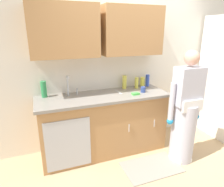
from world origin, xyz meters
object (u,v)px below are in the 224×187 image
at_px(bottle_water_tall, 142,82).
at_px(bottle_soap, 124,82).
at_px(person_at_sink, 185,117).
at_px(bottle_dish_liquid, 137,83).
at_px(bottle_cleaner_spray, 44,89).
at_px(sponge, 136,94).
at_px(sink, 73,99).
at_px(knife_on_counter, 118,92).
at_px(bottle_water_short, 147,80).
at_px(cup_by_sink, 143,89).

distance_m(bottle_water_tall, bottle_soap, 0.33).
relative_size(person_at_sink, bottle_dish_liquid, 8.88).
bearing_deg(bottle_cleaner_spray, sponge, -15.88).
distance_m(sink, bottle_water_tall, 1.24).
xyz_separation_m(person_at_sink, bottle_dish_liquid, (-0.38, 0.78, 0.34)).
distance_m(bottle_soap, knife_on_counter, 0.25).
bearing_deg(bottle_water_tall, sponge, -130.65).
bearing_deg(sponge, sink, 170.00).
xyz_separation_m(bottle_dish_liquid, bottle_water_short, (0.23, 0.05, 0.01)).
bearing_deg(bottle_water_tall, person_at_sink, -73.66).
bearing_deg(sink, sponge, -10.00).
xyz_separation_m(sink, bottle_cleaner_spray, (-0.37, 0.20, 0.13)).
height_order(bottle_soap, bottle_water_short, bottle_soap).
relative_size(bottle_soap, knife_on_counter, 0.90).
bearing_deg(bottle_water_tall, bottle_soap, 179.20).
relative_size(bottle_dish_liquid, sponge, 1.66).
xyz_separation_m(bottle_water_short, cup_by_sink, (-0.24, -0.29, -0.06)).
bearing_deg(cup_by_sink, bottle_soap, 123.07).
bearing_deg(bottle_water_short, bottle_soap, 179.73).
bearing_deg(bottle_water_tall, bottle_dish_liquid, -162.00).
height_order(person_at_sink, bottle_water_tall, person_at_sink).
bearing_deg(bottle_cleaner_spray, cup_by_sink, -11.28).
distance_m(sink, bottle_cleaner_spray, 0.44).
distance_m(cup_by_sink, sponge, 0.19).
relative_size(sink, sponge, 4.55).
distance_m(bottle_water_tall, cup_by_sink, 0.32).
relative_size(bottle_soap, cup_by_sink, 2.50).
distance_m(bottle_dish_liquid, bottle_water_tall, 0.14).
bearing_deg(bottle_dish_liquid, knife_on_counter, -164.81).
height_order(bottle_cleaner_spray, cup_by_sink, bottle_cleaner_spray).
bearing_deg(cup_by_sink, sink, 175.49).
bearing_deg(bottle_cleaner_spray, bottle_soap, 0.06).
xyz_separation_m(bottle_soap, bottle_water_short, (0.43, -0.00, -0.01)).
xyz_separation_m(cup_by_sink, knife_on_counter, (-0.36, 0.14, -0.04)).
xyz_separation_m(person_at_sink, cup_by_sink, (-0.38, 0.54, 0.29)).
bearing_deg(person_at_sink, bottle_water_tall, 106.34).
height_order(bottle_cleaner_spray, sponge, bottle_cleaner_spray).
bearing_deg(sink, bottle_dish_liquid, 8.24).
height_order(sink, bottle_cleaner_spray, sink).
height_order(cup_by_sink, sponge, cup_by_sink).
relative_size(bottle_soap, bottle_water_short, 1.08).
relative_size(person_at_sink, bottle_cleaner_spray, 6.91).
relative_size(sink, bottle_dish_liquid, 2.74).
distance_m(person_at_sink, bottle_cleaner_spray, 2.04).
height_order(sink, bottle_water_short, sink).
distance_m(person_at_sink, bottle_water_short, 0.91).
distance_m(person_at_sink, knife_on_counter, 1.04).
bearing_deg(cup_by_sink, bottle_cleaner_spray, 168.72).
bearing_deg(bottle_water_tall, bottle_water_short, 1.49).
bearing_deg(sponge, bottle_dish_liquid, 61.00).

